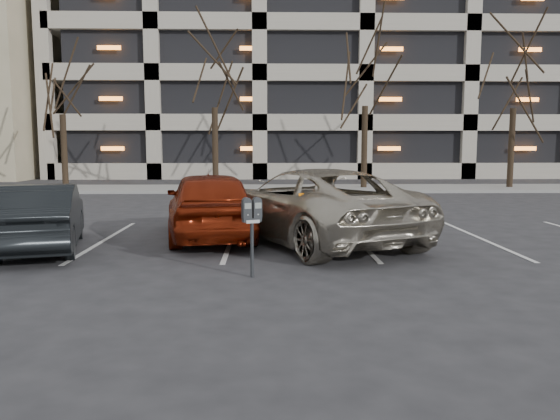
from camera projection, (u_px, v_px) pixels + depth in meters
name	position (u px, v px, depth m)	size (l,w,h in m)	color
ground	(301.00, 261.00, 9.88)	(140.00, 140.00, 0.00)	#28282B
sidewalk	(279.00, 189.00, 25.76)	(80.00, 4.00, 0.12)	gray
stall_lines	(232.00, 239.00, 12.13)	(16.90, 5.20, 0.00)	silver
parking_garage	(427.00, 53.00, 42.69)	(52.00, 20.00, 19.00)	black
tree_a	(60.00, 67.00, 24.85)	(3.43, 3.43, 7.80)	black
tree_b	(214.00, 56.00, 24.97)	(3.74, 3.74, 8.51)	black
tree_c	(366.00, 54.00, 25.13)	(3.83, 3.83, 8.70)	black
tree_d	(516.00, 58.00, 25.32)	(3.73, 3.73, 8.49)	black
parking_meter	(252.00, 217.00, 8.56)	(0.34, 0.23, 1.25)	black
suv_silver	(313.00, 205.00, 11.80)	(4.81, 6.33, 1.60)	#BAB19E
car_red	(209.00, 204.00, 12.24)	(1.83, 4.56, 1.55)	maroon
car_dark	(41.00, 217.00, 10.88)	(1.40, 4.03, 1.33)	black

